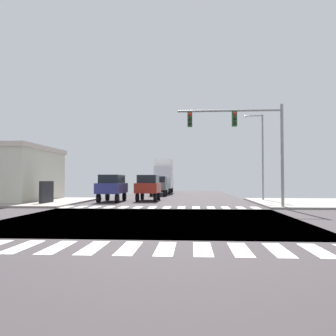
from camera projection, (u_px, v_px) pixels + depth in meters
ground at (151, 220)px, 16.90m from camera, size 90.00×90.00×0.05m
sidewalk_corner_ne at (331, 203)px, 27.99m from camera, size 12.00×12.00×0.14m
sidewalk_corner_nw at (14, 202)px, 29.75m from camera, size 12.00×12.00×0.14m
crosswalk_near at (111, 248)px, 9.64m from camera, size 13.50×2.00×0.01m
crosswalk_far at (160, 207)px, 24.20m from camera, size 13.50×2.00×0.01m
traffic_signal_mast at (242, 131)px, 23.55m from camera, size 7.04×0.55×6.93m
street_lamp at (260, 149)px, 31.77m from camera, size 1.78×0.32×7.81m
suv_nearside_1 at (112, 186)px, 30.83m from camera, size 1.96×4.60×2.34m
suv_farside_2 at (159, 184)px, 42.60m from camera, size 1.96×4.60×2.34m
box_truck_queued_1 at (164, 175)px, 49.87m from camera, size 2.40×7.20×4.85m
suv_leading_3 at (148, 185)px, 32.25m from camera, size 1.96×4.60×2.34m
sedan_middle_3 at (167, 185)px, 56.83m from camera, size 1.80×4.30×1.88m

